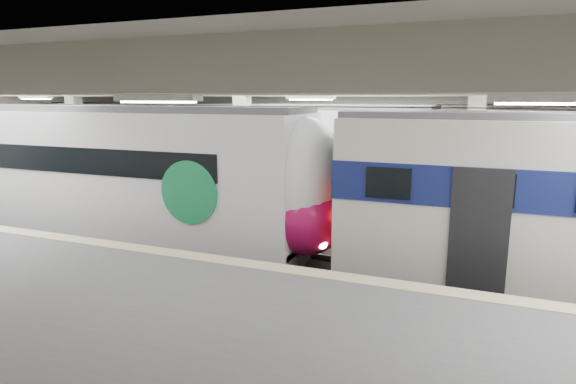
% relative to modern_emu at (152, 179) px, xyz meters
% --- Properties ---
extents(station_hall, '(36.00, 24.00, 5.75)m').
position_rel_modern_emu_xyz_m(station_hall, '(4.85, -1.74, 0.94)').
color(station_hall, black).
rests_on(station_hall, ground).
extents(modern_emu, '(14.69, 3.03, 4.70)m').
position_rel_modern_emu_xyz_m(modern_emu, '(0.00, 0.00, 0.00)').
color(modern_emu, white).
rests_on(modern_emu, ground).
extents(far_train, '(14.87, 3.68, 4.68)m').
position_rel_modern_emu_xyz_m(far_train, '(1.15, 5.50, 0.11)').
color(far_train, white).
rests_on(far_train, ground).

